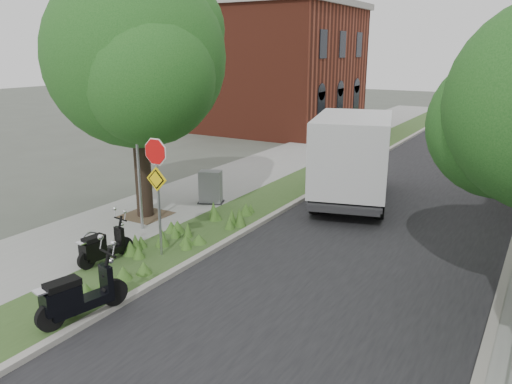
% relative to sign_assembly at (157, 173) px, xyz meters
% --- Properties ---
extents(ground, '(120.00, 120.00, 0.00)m').
position_rel_sign_assembly_xyz_m(ground, '(1.40, -0.58, -2.33)').
color(ground, '#4C5147').
rests_on(ground, ground).
extents(sidewalk_near, '(3.50, 60.00, 0.12)m').
position_rel_sign_assembly_xyz_m(sidewalk_near, '(-2.85, 9.42, -2.27)').
color(sidewalk_near, gray).
rests_on(sidewalk_near, ground).
extents(verge, '(2.00, 60.00, 0.12)m').
position_rel_sign_assembly_xyz_m(verge, '(-0.10, 9.42, -2.27)').
color(verge, '#344E21').
rests_on(verge, ground).
extents(kerb_near, '(0.20, 60.00, 0.13)m').
position_rel_sign_assembly_xyz_m(kerb_near, '(0.90, 9.42, -2.26)').
color(kerb_near, '#9E9991').
rests_on(kerb_near, ground).
extents(road, '(7.00, 60.00, 0.01)m').
position_rel_sign_assembly_xyz_m(road, '(4.40, 9.42, -2.32)').
color(road, black).
rests_on(road, ground).
extents(street_tree_main, '(6.21, 5.54, 7.66)m').
position_rel_sign_assembly_xyz_m(street_tree_main, '(-2.68, 2.28, 2.48)').
color(street_tree_main, black).
rests_on(street_tree_main, ground).
extents(bare_post, '(0.08, 0.08, 4.00)m').
position_rel_sign_assembly_xyz_m(bare_post, '(-1.80, 1.22, -0.21)').
color(bare_post, '#A5A8AD').
rests_on(bare_post, ground).
extents(bike_hoop, '(0.06, 0.78, 0.77)m').
position_rel_sign_assembly_xyz_m(bike_hoop, '(-1.30, -1.18, -1.83)').
color(bike_hoop, '#A5A8AD').
rests_on(bike_hoop, ground).
extents(sign_assembly, '(0.94, 0.08, 3.22)m').
position_rel_sign_assembly_xyz_m(sign_assembly, '(0.00, 0.00, 0.00)').
color(sign_assembly, '#A5A8AD').
rests_on(sign_assembly, ground).
extents(brick_building, '(9.40, 10.40, 8.30)m').
position_rel_sign_assembly_xyz_m(brick_building, '(-8.10, 21.42, 1.88)').
color(brick_building, maroon).
rests_on(brick_building, ground).
extents(scooter_near, '(0.45, 1.62, 0.77)m').
position_rel_sign_assembly_xyz_m(scooter_near, '(-0.92, -1.22, -1.83)').
color(scooter_near, black).
rests_on(scooter_near, ground).
extents(scooter_far, '(0.69, 1.92, 0.93)m').
position_rel_sign_assembly_xyz_m(scooter_far, '(0.75, -3.42, -1.76)').
color(scooter_far, black).
rests_on(scooter_far, ground).
extents(box_truck, '(3.81, 6.36, 2.70)m').
position_rel_sign_assembly_xyz_m(box_truck, '(2.47, 7.41, -0.57)').
color(box_truck, '#262628').
rests_on(box_truck, ground).
extents(utility_cabinet, '(1.01, 0.85, 1.14)m').
position_rel_sign_assembly_xyz_m(utility_cabinet, '(-1.59, 4.44, -1.66)').
color(utility_cabinet, '#262628').
rests_on(utility_cabinet, ground).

